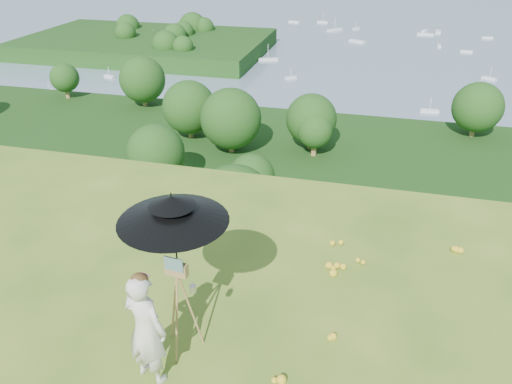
% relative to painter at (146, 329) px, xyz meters
% --- Properties ---
extents(forest_slope, '(140.00, 56.00, 22.00)m').
position_rel_painter_xyz_m(forest_slope, '(-0.84, 34.01, -29.81)').
color(forest_slope, '#18320D').
rests_on(forest_slope, bay_water).
extents(shoreline_tier, '(170.00, 28.00, 8.00)m').
position_rel_painter_xyz_m(shoreline_tier, '(-0.84, 74.01, -36.81)').
color(shoreline_tier, gray).
rests_on(shoreline_tier, bay_water).
extents(bay_water, '(700.00, 700.00, 0.00)m').
position_rel_painter_xyz_m(bay_water, '(-0.84, 239.01, -34.81)').
color(bay_water, slate).
rests_on(bay_water, ground).
extents(peninsula, '(90.00, 60.00, 12.00)m').
position_rel_painter_xyz_m(peninsula, '(-75.84, 154.01, -29.81)').
color(peninsula, '#18320D').
rests_on(peninsula, bay_water).
extents(slope_trees, '(110.00, 50.00, 6.00)m').
position_rel_painter_xyz_m(slope_trees, '(-0.84, 34.01, -15.81)').
color(slope_trees, '#1C4815').
rests_on(slope_trees, forest_slope).
extents(harbor_town, '(110.00, 22.00, 5.00)m').
position_rel_painter_xyz_m(harbor_town, '(-0.84, 74.01, -30.31)').
color(harbor_town, silver).
rests_on(harbor_town, shoreline_tier).
extents(moored_boats, '(140.00, 140.00, 0.70)m').
position_rel_painter_xyz_m(moored_boats, '(-13.34, 160.01, -34.46)').
color(moored_boats, white).
rests_on(moored_boats, bay_water).
extents(painter, '(0.68, 0.55, 1.63)m').
position_rel_painter_xyz_m(painter, '(0.00, 0.00, 0.00)').
color(painter, beige).
rests_on(painter, ground).
extents(field_easel, '(0.65, 0.65, 1.55)m').
position_rel_painter_xyz_m(field_easel, '(0.21, 0.57, -0.04)').
color(field_easel, '#94673E').
rests_on(field_easel, ground).
extents(sun_umbrella, '(1.55, 1.55, 1.14)m').
position_rel_painter_xyz_m(sun_umbrella, '(0.22, 0.60, 1.03)').
color(sun_umbrella, black).
rests_on(sun_umbrella, field_easel).
extents(painter_cap, '(0.27, 0.30, 0.10)m').
position_rel_painter_xyz_m(painter_cap, '(0.00, 0.00, 0.77)').
color(painter_cap, '#C36B70').
rests_on(painter_cap, painter).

